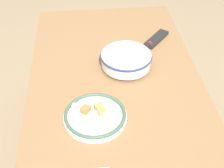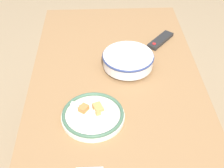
% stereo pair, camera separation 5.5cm
% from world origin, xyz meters
% --- Properties ---
extents(dining_table, '(1.48, 0.80, 0.77)m').
position_xyz_m(dining_table, '(0.00, 0.00, 0.68)').
color(dining_table, olive).
rests_on(dining_table, ground_plane).
extents(noodle_bowl, '(0.25, 0.25, 0.08)m').
position_xyz_m(noodle_bowl, '(-0.12, 0.06, 0.82)').
color(noodle_bowl, silver).
rests_on(noodle_bowl, dining_table).
extents(food_plate, '(0.26, 0.26, 0.05)m').
position_xyz_m(food_plate, '(0.21, -0.11, 0.79)').
color(food_plate, silver).
rests_on(food_plate, dining_table).
extents(tv_remote, '(0.18, 0.16, 0.02)m').
position_xyz_m(tv_remote, '(-0.34, 0.26, 0.78)').
color(tv_remote, black).
rests_on(tv_remote, dining_table).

